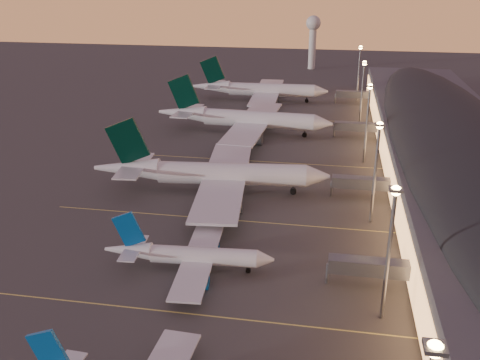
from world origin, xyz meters
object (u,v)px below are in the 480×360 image
at_px(airliner_wide_near, 211,174).
at_px(airliner_wide_mid, 244,119).
at_px(airliner_wide_far, 260,90).
at_px(radar_tower, 313,33).
at_px(airliner_narrow_north, 189,256).

height_order(airliner_wide_near, airliner_wide_mid, airliner_wide_mid).
xyz_separation_m(airliner_wide_mid, airliner_wide_far, (-1.57, 54.59, -0.24)).
xyz_separation_m(airliner_wide_near, airliner_wide_mid, (-0.92, 59.22, 0.12)).
height_order(airliner_wide_near, radar_tower, radar_tower).
bearing_deg(airliner_wide_far, radar_tower, 76.34).
relative_size(airliner_wide_far, radar_tower, 2.00).
xyz_separation_m(airliner_narrow_north, radar_tower, (12.64, 249.88, 18.56)).
bearing_deg(airliner_narrow_north, airliner_wide_far, 88.71).
bearing_deg(radar_tower, airliner_wide_near, -94.79).
distance_m(airliner_narrow_north, airliner_wide_near, 42.31).
distance_m(airliner_wide_near, airliner_wide_mid, 59.23).
distance_m(airliner_wide_far, radar_tower, 97.58).
xyz_separation_m(airliner_narrow_north, airliner_wide_near, (-4.78, 41.98, 2.17)).
relative_size(airliner_wide_mid, radar_tower, 2.10).
distance_m(airliner_narrow_north, airliner_wide_far, 155.97).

